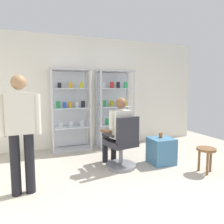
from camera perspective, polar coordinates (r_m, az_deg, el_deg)
name	(u,v)px	position (r m, az deg, el deg)	size (l,w,h in m)	color
ground_plane	(151,206)	(2.86, 10.66, -24.06)	(7.20, 7.20, 0.00)	#B2A899
back_wall	(91,92)	(5.26, -5.90, 5.39)	(6.00, 0.10, 2.70)	silver
display_cabinet_left	(71,109)	(4.95, -11.38, 0.75)	(0.90, 0.45, 1.90)	#B7B7BC
display_cabinet_right	(114,108)	(5.22, 0.64, 1.22)	(0.90, 0.45, 1.90)	#B7B7BC
office_chair	(123,147)	(3.78, 2.94, -9.70)	(0.61, 0.58, 0.96)	slate
seated_shopkeeper	(118,128)	(3.84, 1.55, -4.56)	(0.55, 0.61, 1.29)	black
storage_crate	(161,151)	(4.17, 13.44, -10.38)	(0.45, 0.42, 0.50)	teal
tea_glass	(161,135)	(4.12, 13.28, -6.29)	(0.07, 0.07, 0.10)	brown
standing_customer	(21,127)	(3.02, -23.90, -3.86)	(0.52, 0.24, 1.63)	black
wooden_stool	(206,153)	(3.96, 24.56, -10.29)	(0.32, 0.32, 0.43)	brown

